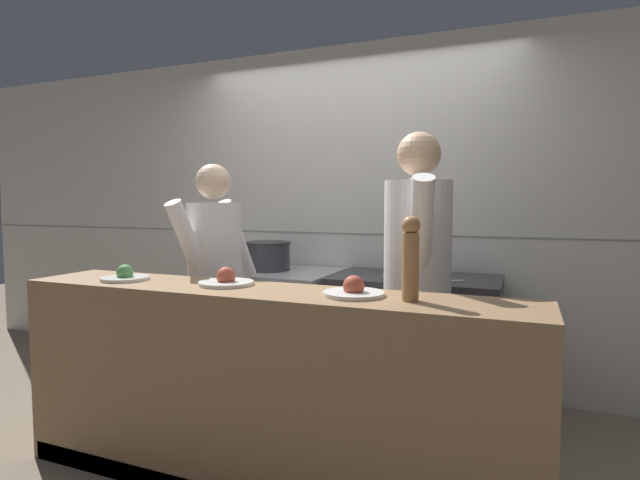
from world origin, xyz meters
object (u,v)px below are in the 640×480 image
mixing_bowl_steel (398,270)px  chefs_knife (432,281)px  chef_head_cook (215,281)px  plated_dish_dessert (354,291)px  plated_dish_main (125,276)px  chef_sous (417,278)px  stock_pot (268,255)px  pepper_mill (411,257)px  plated_dish_appetiser (226,280)px  oven_range (274,328)px

mixing_bowl_steel → chefs_knife: bearing=-34.3°
mixing_bowl_steel → chef_head_cook: size_ratio=0.13×
plated_dish_dessert → plated_dish_main: bearing=-178.1°
chef_head_cook → chef_sous: chef_sous is taller
chefs_knife → mixing_bowl_steel: bearing=145.7°
stock_pot → pepper_mill: (1.35, -1.26, 0.17)m
pepper_mill → chef_sous: bearing=98.6°
plated_dish_dessert → chef_head_cook: bearing=154.3°
plated_dish_appetiser → chefs_knife: bearing=50.6°
mixing_bowl_steel → pepper_mill: pepper_mill is taller
stock_pot → chefs_knife: size_ratio=1.08×
chefs_knife → pepper_mill: (0.09, -1.09, 0.26)m
chefs_knife → chef_sous: chef_sous is taller
mixing_bowl_steel → pepper_mill: size_ratio=0.60×
plated_dish_appetiser → plated_dish_dessert: 0.69m
pepper_mill → oven_range: bearing=136.0°
plated_dish_dessert → pepper_mill: bearing=-5.1°
stock_pot → chef_sous: chef_sous is taller
chef_head_cook → mixing_bowl_steel: bearing=49.6°
plated_dish_appetiser → chef_sous: chef_sous is taller
plated_dish_appetiser → plated_dish_main: bearing=-172.6°
chefs_knife → plated_dish_appetiser: bearing=-129.4°
plated_dish_dessert → pepper_mill: 0.31m
mixing_bowl_steel → plated_dish_appetiser: (-0.58, -1.21, 0.07)m
plated_dish_main → chef_head_cook: size_ratio=0.15×
mixing_bowl_steel → plated_dish_dessert: bearing=-85.4°
stock_pot → plated_dish_dessert: (1.09, -1.23, 0.01)m
oven_range → chefs_knife: size_ratio=2.92×
chefs_knife → plated_dish_main: size_ratio=1.29×
oven_range → mixing_bowl_steel: bearing=0.7°
mixing_bowl_steel → plated_dish_appetiser: size_ratio=0.77×
oven_range → pepper_mill: pepper_mill is taller
chefs_knife → plated_dish_main: 1.81m
stock_pot → chefs_knife: (1.26, -0.17, -0.09)m
plated_dish_main → chef_sous: (1.43, 0.63, -0.02)m
oven_range → mixing_bowl_steel: size_ratio=4.41×
oven_range → plated_dish_appetiser: bearing=-73.3°
plated_dish_main → plated_dish_dessert: bearing=1.9°
plated_dish_dessert → chef_sous: (0.16, 0.59, -0.02)m
oven_range → stock_pot: size_ratio=2.70×
chef_head_cook → plated_dish_dessert: bearing=-12.4°
stock_pot → pepper_mill: pepper_mill is taller
stock_pot → mixing_bowl_steel: 0.99m
plated_dish_appetiser → pepper_mill: bearing=-3.5°
mixing_bowl_steel → plated_dish_appetiser: 1.35m
chefs_knife → plated_dish_dessert: 1.08m
mixing_bowl_steel → pepper_mill: 1.34m
chefs_knife → plated_dish_appetiser: (-0.85, -1.03, 0.10)m
mixing_bowl_steel → chef_sous: (0.26, -0.65, 0.05)m
plated_dish_dessert → pepper_mill: (0.26, -0.02, 0.16)m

